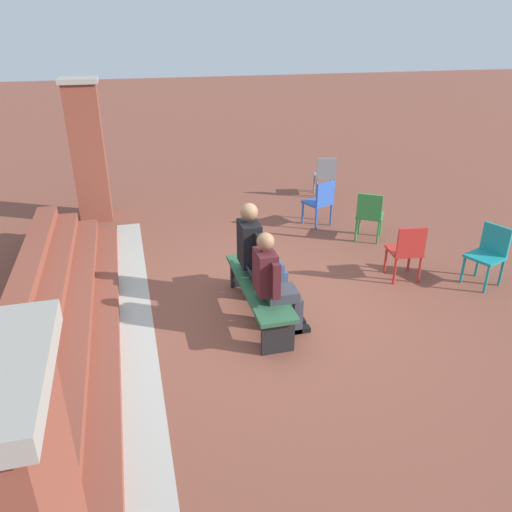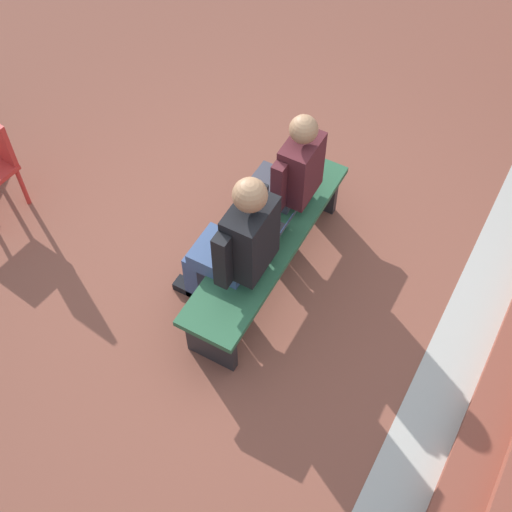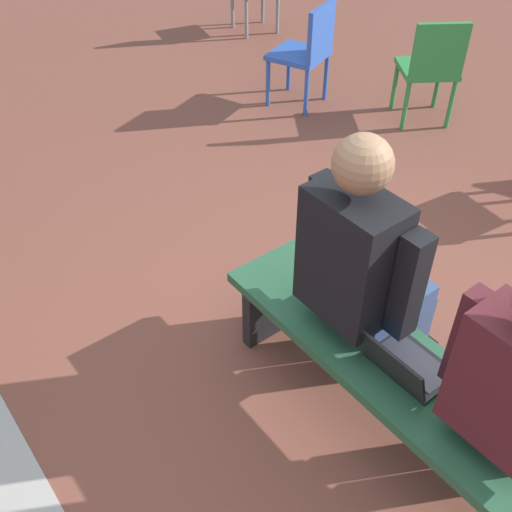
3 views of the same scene
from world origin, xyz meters
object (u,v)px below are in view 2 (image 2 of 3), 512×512
at_px(person_adult, 236,242).
at_px(laptop, 270,234).
at_px(bench, 267,247).
at_px(person_student, 287,175).

distance_m(person_adult, laptop, 0.41).
relative_size(bench, person_student, 1.40).
xyz_separation_m(bench, laptop, (-0.01, 0.01, 0.15)).
distance_m(person_student, laptop, 0.45).
bearing_deg(person_student, person_adult, -0.44).
height_order(person_student, laptop, person_student).
bearing_deg(person_adult, laptop, 165.84).
xyz_separation_m(person_student, laptop, (0.40, 0.08, -0.19)).
xyz_separation_m(bench, person_student, (-0.41, -0.06, 0.34)).
distance_m(bench, person_student, 0.53).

